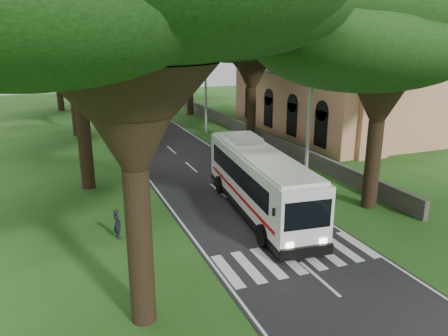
{
  "coord_description": "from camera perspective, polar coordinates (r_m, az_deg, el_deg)",
  "views": [
    {
      "loc": [
        -9.86,
        -17.8,
        9.85
      ],
      "look_at": [
        -0.37,
        6.03,
        2.2
      ],
      "focal_mm": 35.0,
      "sensor_mm": 36.0,
      "label": 1
    }
  ],
  "objects": [
    {
      "name": "distant_car_b",
      "position": [
        72.18,
        -14.49,
        8.76
      ],
      "size": [
        2.4,
        3.95,
        1.23
      ],
      "primitive_type": "imported",
      "rotation": [
        0.0,
        0.0,
        0.32
      ],
      "color": "navy",
      "rests_on": "road"
    },
    {
      "name": "tree_r_far",
      "position": [
        76.08,
        -8.14,
        18.05
      ],
      "size": [
        14.67,
        14.67,
        15.21
      ],
      "color": "black",
      "rests_on": "ground"
    },
    {
      "name": "pole_far",
      "position": [
        65.87,
        -8.31,
        11.5
      ],
      "size": [
        1.6,
        0.24,
        8.0
      ],
      "color": "gray",
      "rests_on": "ground"
    },
    {
      "name": "tree_l_midb",
      "position": [
        47.98,
        -20.06,
        19.73
      ],
      "size": [
        15.49,
        15.49,
        16.66
      ],
      "color": "black",
      "rests_on": "ground"
    },
    {
      "name": "church",
      "position": [
        48.38,
        13.61,
        10.29
      ],
      "size": [
        14.0,
        24.0,
        11.6
      ],
      "color": "tan",
      "rests_on": "ground"
    },
    {
      "name": "pole_near",
      "position": [
        28.89,
        10.94,
        4.98
      ],
      "size": [
        1.6,
        0.24,
        8.0
      ],
      "color": "gray",
      "rests_on": "ground"
    },
    {
      "name": "distant_car_c",
      "position": [
        81.75,
        -13.09,
        9.76
      ],
      "size": [
        2.01,
        4.69,
        1.35
      ],
      "primitive_type": "imported",
      "rotation": [
        0.0,
        0.0,
        3.12
      ],
      "color": "maroon",
      "rests_on": "road"
    },
    {
      "name": "tree_r_midb",
      "position": [
        58.51,
        -4.7,
        19.45
      ],
      "size": [
        15.83,
        15.83,
        16.27
      ],
      "color": "black",
      "rests_on": "ground"
    },
    {
      "name": "ground",
      "position": [
        22.61,
        6.62,
        -9.35
      ],
      "size": [
        140.0,
        140.0,
        0.0
      ],
      "primitive_type": "plane",
      "color": "#224714",
      "rests_on": "ground"
    },
    {
      "name": "pole_mid",
      "position": [
        46.76,
        -2.41,
        9.63
      ],
      "size": [
        1.6,
        0.24,
        8.0
      ],
      "color": "gray",
      "rests_on": "ground"
    },
    {
      "name": "tree_r_near",
      "position": [
        26.34,
        20.48,
        17.24
      ],
      "size": [
        15.2,
        15.2,
        13.9
      ],
      "color": "black",
      "rests_on": "ground"
    },
    {
      "name": "property_wall",
      "position": [
        46.78,
        2.53,
        5.19
      ],
      "size": [
        0.35,
        50.0,
        1.2
      ],
      "primitive_type": "cube",
      "color": "#383533",
      "rests_on": "ground"
    },
    {
      "name": "tree_l_far",
      "position": [
        65.83,
        -21.46,
        16.6
      ],
      "size": [
        13.55,
        13.55,
        14.11
      ],
      "color": "black",
      "rests_on": "ground"
    },
    {
      "name": "tree_l_mida",
      "position": [
        29.9,
        -19.19,
        18.89
      ],
      "size": [
        13.58,
        13.58,
        14.53
      ],
      "color": "black",
      "rests_on": "ground"
    },
    {
      "name": "tree_r_mida",
      "position": [
        41.82,
        3.75,
        17.75
      ],
      "size": [
        13.12,
        13.12,
        13.64
      ],
      "color": "black",
      "rests_on": "ground"
    },
    {
      "name": "coach_bus",
      "position": [
        25.28,
        4.6,
        -1.6
      ],
      "size": [
        3.91,
        12.65,
        3.67
      ],
      "rotation": [
        0.0,
        0.0,
        -0.1
      ],
      "color": "white",
      "rests_on": "ground"
    },
    {
      "name": "crosswalk",
      "position": [
        21.07,
        9.23,
        -11.51
      ],
      "size": [
        8.0,
        3.0,
        0.01
      ],
      "primitive_type": "cube",
      "color": "silver",
      "rests_on": "ground"
    },
    {
      "name": "road",
      "position": [
        45.01,
        -8.55,
        3.79
      ],
      "size": [
        8.0,
        120.0,
        0.04
      ],
      "primitive_type": "cube",
      "color": "black",
      "rests_on": "ground"
    },
    {
      "name": "pedestrian",
      "position": [
        23.03,
        -13.78,
        -7.08
      ],
      "size": [
        0.54,
        0.66,
        1.57
      ],
      "primitive_type": "imported",
      "rotation": [
        0.0,
        0.0,
        1.9
      ],
      "color": "black",
      "rests_on": "ground"
    },
    {
      "name": "distant_car_a",
      "position": [
        51.5,
        -11.3,
        6.13
      ],
      "size": [
        2.36,
        4.53,
        1.47
      ],
      "primitive_type": "imported",
      "rotation": [
        0.0,
        0.0,
        3.29
      ],
      "color": "silver",
      "rests_on": "road"
    }
  ]
}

